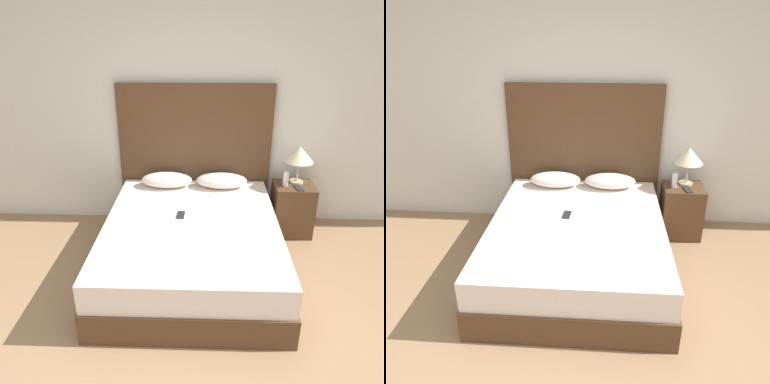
{
  "view_description": "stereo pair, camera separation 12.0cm",
  "coord_description": "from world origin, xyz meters",
  "views": [
    {
      "loc": [
        0.15,
        -1.43,
        2.2
      ],
      "look_at": [
        0.04,
        1.67,
        0.77
      ],
      "focal_mm": 35.0,
      "sensor_mm": 36.0,
      "label": 1
    },
    {
      "loc": [
        0.27,
        -1.43,
        2.2
      ],
      "look_at": [
        0.04,
        1.67,
        0.77
      ],
      "focal_mm": 35.0,
      "sensor_mm": 36.0,
      "label": 2
    }
  ],
  "objects": [
    {
      "name": "phone_on_nightstand",
      "position": [
        1.16,
        2.22,
        0.59
      ],
      "size": [
        0.1,
        0.16,
        0.01
      ],
      "color": "#232328",
      "rests_on": "nightstand"
    },
    {
      "name": "phone_on_bed",
      "position": [
        -0.06,
        1.68,
        0.53
      ],
      "size": [
        0.08,
        0.15,
        0.01
      ],
      "color": "#232328",
      "rests_on": "bed"
    },
    {
      "name": "pillow_right",
      "position": [
        0.34,
        2.36,
        0.6
      ],
      "size": [
        0.56,
        0.29,
        0.15
      ],
      "color": "silver",
      "rests_on": "bed"
    },
    {
      "name": "table_lamp",
      "position": [
        1.16,
        2.39,
        0.9
      ],
      "size": [
        0.31,
        0.31,
        0.41
      ],
      "color": "tan",
      "rests_on": "nightstand"
    },
    {
      "name": "wall_back",
      "position": [
        0.0,
        2.66,
        1.35
      ],
      "size": [
        10.0,
        0.06,
        2.7
      ],
      "color": "silver",
      "rests_on": "ground_plane"
    },
    {
      "name": "toiletry_bottle",
      "position": [
        1.03,
        2.3,
        0.66
      ],
      "size": [
        0.06,
        0.06,
        0.16
      ],
      "color": "silver",
      "rests_on": "nightstand"
    },
    {
      "name": "pillow_left",
      "position": [
        -0.26,
        2.36,
        0.6
      ],
      "size": [
        0.56,
        0.29,
        0.15
      ],
      "color": "silver",
      "rests_on": "bed"
    },
    {
      "name": "bed",
      "position": [
        0.04,
        1.58,
        0.26
      ],
      "size": [
        1.61,
        1.97,
        0.52
      ],
      "color": "#4C331E",
      "rests_on": "ground_plane"
    },
    {
      "name": "headboard",
      "position": [
        0.04,
        2.59,
        0.8
      ],
      "size": [
        1.7,
        0.05,
        1.6
      ],
      "color": "#4C331E",
      "rests_on": "ground_plane"
    },
    {
      "name": "nightstand",
      "position": [
        1.13,
        2.31,
        0.29
      ],
      "size": [
        0.43,
        0.38,
        0.58
      ],
      "color": "#4C331E",
      "rests_on": "ground_plane"
    }
  ]
}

